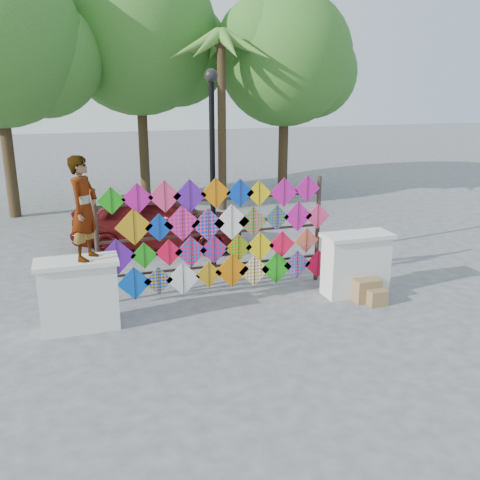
% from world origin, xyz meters
% --- Properties ---
extents(ground, '(80.00, 80.00, 0.00)m').
position_xyz_m(ground, '(0.00, 0.00, 0.00)').
color(ground, gray).
rests_on(ground, ground).
extents(parapet_left, '(1.40, 0.65, 1.28)m').
position_xyz_m(parapet_left, '(-2.70, -0.20, 0.65)').
color(parapet_left, silver).
rests_on(parapet_left, ground).
extents(parapet_right, '(1.40, 0.65, 1.28)m').
position_xyz_m(parapet_right, '(2.70, -0.20, 0.65)').
color(parapet_right, silver).
rests_on(parapet_right, ground).
extents(kite_rack, '(4.92, 0.24, 2.40)m').
position_xyz_m(kite_rack, '(0.07, 0.72, 1.20)').
color(kite_rack, '#31221B').
rests_on(kite_rack, ground).
extents(tree_mid, '(6.30, 5.60, 8.61)m').
position_xyz_m(tree_mid, '(0.11, 11.03, 5.77)').
color(tree_mid, '#43311C').
rests_on(tree_mid, ground).
extents(tree_east, '(5.40, 4.80, 7.42)m').
position_xyz_m(tree_east, '(5.09, 9.53, 4.99)').
color(tree_east, '#43311C').
rests_on(tree_east, ground).
extents(palm_tree, '(3.62, 3.62, 5.83)m').
position_xyz_m(palm_tree, '(2.20, 8.00, 4.95)').
color(palm_tree, '#43311C').
rests_on(palm_tree, ground).
extents(vendor_woman, '(0.68, 0.77, 1.77)m').
position_xyz_m(vendor_woman, '(-2.50, -0.20, 2.16)').
color(vendor_woman, '#99999E').
rests_on(vendor_woman, parapet_left).
extents(sedan, '(4.66, 3.05, 1.47)m').
position_xyz_m(sedan, '(-0.58, 4.26, 0.74)').
color(sedan, '#4D0D0E').
rests_on(sedan, ground).
extents(lamppost, '(0.28, 0.28, 4.46)m').
position_xyz_m(lamppost, '(0.30, 2.00, 2.69)').
color(lamppost, black).
rests_on(lamppost, ground).
extents(cardboard_box_near, '(0.51, 0.46, 0.46)m').
position_xyz_m(cardboard_box_near, '(2.73, -0.54, 0.23)').
color(cardboard_box_near, '#916446').
rests_on(cardboard_box_near, ground).
extents(cardboard_box_far, '(0.37, 0.34, 0.31)m').
position_xyz_m(cardboard_box_far, '(2.83, -0.82, 0.15)').
color(cardboard_box_far, '#916446').
rests_on(cardboard_box_far, ground).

